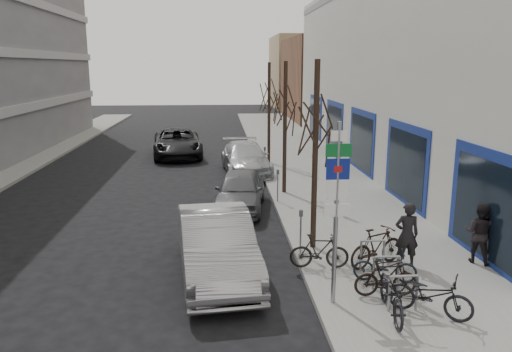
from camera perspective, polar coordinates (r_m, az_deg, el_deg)
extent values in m
plane|color=black|center=(11.43, -3.49, -15.27)|extent=(120.00, 120.00, 0.00)
cube|color=slate|center=(21.29, 8.31, -1.90)|extent=(5.00, 70.00, 0.15)
cube|color=brown|center=(51.82, 10.56, 10.83)|extent=(12.00, 14.00, 8.00)
cube|color=#937A5B|center=(66.53, 7.69, 11.68)|extent=(13.00, 12.00, 9.00)
cylinder|color=gray|center=(10.91, 9.11, -4.85)|extent=(0.10, 0.10, 4.20)
cube|color=white|center=(10.49, 9.49, 4.53)|extent=(0.35, 0.03, 0.22)
cube|color=#0C5926|center=(10.53, 9.43, 2.92)|extent=(0.55, 0.03, 0.28)
cube|color=navy|center=(10.60, 9.35, 0.79)|extent=(0.50, 0.03, 0.45)
cube|color=maroon|center=(10.60, 9.37, 0.77)|extent=(0.18, 0.02, 0.14)
cube|color=white|center=(10.70, 9.27, -1.57)|extent=(0.45, 0.03, 0.45)
cube|color=white|center=(10.82, 9.18, -3.89)|extent=(0.55, 0.03, 0.28)
cylinder|color=gray|center=(11.32, 15.00, -12.89)|extent=(0.06, 0.06, 0.80)
cylinder|color=gray|center=(11.52, 17.88, -12.61)|extent=(0.06, 0.06, 0.80)
cylinder|color=gray|center=(11.26, 16.58, -10.91)|extent=(0.60, 0.06, 0.06)
cylinder|color=gray|center=(12.27, 13.30, -10.75)|extent=(0.06, 0.06, 0.80)
cylinder|color=gray|center=(12.46, 15.98, -10.54)|extent=(0.06, 0.06, 0.80)
cylinder|color=gray|center=(12.21, 14.76, -8.92)|extent=(0.60, 0.06, 0.06)
cylinder|color=gray|center=(13.24, 11.88, -8.91)|extent=(0.06, 0.06, 0.80)
cylinder|color=gray|center=(13.41, 14.37, -8.75)|extent=(0.06, 0.06, 0.80)
cylinder|color=gray|center=(13.19, 13.22, -7.21)|extent=(0.60, 0.06, 0.06)
cylinder|color=black|center=(14.12, 6.76, 1.91)|extent=(0.16, 0.16, 5.50)
cylinder|color=black|center=(20.46, 3.32, 5.26)|extent=(0.16, 0.16, 5.50)
cylinder|color=black|center=(26.88, 1.50, 7.00)|extent=(0.16, 0.16, 5.50)
cylinder|color=gray|center=(14.09, 5.12, -6.71)|extent=(0.05, 0.05, 1.10)
cube|color=#3F3F44|center=(13.89, 5.17, -4.25)|extent=(0.10, 0.08, 0.18)
cylinder|color=gray|center=(19.31, 2.50, -1.36)|extent=(0.05, 0.05, 1.10)
cube|color=#3F3F44|center=(19.17, 2.52, 0.47)|extent=(0.10, 0.08, 0.18)
cylinder|color=gray|center=(24.66, 1.01, 1.69)|extent=(0.05, 0.05, 1.10)
cube|color=#3F3F44|center=(24.55, 1.01, 3.14)|extent=(0.10, 0.08, 0.18)
imported|color=black|center=(11.10, 15.31, -12.38)|extent=(0.77, 1.97, 1.17)
imported|color=black|center=(11.98, 14.63, -11.15)|extent=(1.48, 0.45, 0.90)
imported|color=black|center=(12.71, 14.55, -9.65)|extent=(1.59, 0.81, 0.93)
imported|color=black|center=(13.20, 7.25, -8.47)|extent=(1.59, 0.64, 0.94)
imported|color=black|center=(11.34, 19.28, -12.34)|extent=(1.78, 1.42, 1.08)
imported|color=black|center=(13.55, 13.63, -7.84)|extent=(1.84, 1.28, 1.09)
imported|color=#99989D|center=(12.91, -4.57, -7.85)|extent=(2.34, 5.27, 1.68)
imported|color=#55545A|center=(18.74, -1.84, -1.68)|extent=(2.30, 4.50, 1.47)
imported|color=#AFB0B5|center=(25.06, -1.19, 2.03)|extent=(2.58, 5.47, 1.54)
imported|color=black|center=(30.17, -8.98, 3.77)|extent=(3.34, 6.19, 1.65)
imported|color=black|center=(13.66, 16.85, -6.44)|extent=(0.66, 0.46, 1.73)
imported|color=black|center=(14.62, 24.20, -5.92)|extent=(0.73, 0.72, 1.66)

